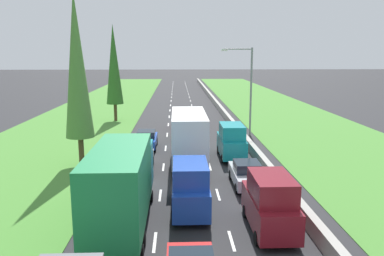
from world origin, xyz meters
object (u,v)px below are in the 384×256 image
object	(u,v)px
green_hatchback_centre_lane	(184,131)
silver_sedan_right_lane	(246,174)
blue_sedan_left_lane	(147,139)
teal_van_right_lane	(231,141)
red_sedan_centre_lane_fifth	(183,121)
green_box_truck_left_lane	(122,185)
white_box_truck_centre_lane	(188,137)
poplar_tree_second	(77,66)
maroon_van_right_lane	(270,203)
blue_van_centre_lane	(190,187)
street_light_mast	(248,85)
poplar_tree_third	(114,65)
white_hatchback_left_lane	(141,159)

from	to	relation	value
green_hatchback_centre_lane	silver_sedan_right_lane	bearing A→B (deg)	-75.21
blue_sedan_left_lane	teal_van_right_lane	bearing A→B (deg)	-26.74
red_sedan_centre_lane_fifth	silver_sedan_right_lane	world-z (taller)	same
green_box_truck_left_lane	white_box_truck_centre_lane	xyz separation A→B (m)	(3.51, 10.83, 0.00)
poplar_tree_second	teal_van_right_lane	bearing A→B (deg)	7.87
green_box_truck_left_lane	maroon_van_right_lane	world-z (taller)	green_box_truck_left_lane
blue_van_centre_lane	street_light_mast	xyz separation A→B (m)	(6.57, 20.02, 3.83)
silver_sedan_right_lane	poplar_tree_second	size ratio (longest dim) A/B	0.35
green_box_truck_left_lane	street_light_mast	xyz separation A→B (m)	(9.90, 21.84, 3.05)
green_hatchback_centre_lane	teal_van_right_lane	distance (m)	8.26
blue_van_centre_lane	poplar_tree_third	bearing A→B (deg)	105.92
silver_sedan_right_lane	teal_van_right_lane	distance (m)	7.02
street_light_mast	green_box_truck_left_lane	bearing A→B (deg)	-114.38
white_box_truck_centre_lane	red_sedan_centre_lane_fifth	bearing A→B (deg)	90.62
blue_van_centre_lane	poplar_tree_second	bearing A→B (deg)	130.16
white_box_truck_centre_lane	green_box_truck_left_lane	bearing A→B (deg)	-107.97
poplar_tree_third	teal_van_right_lane	bearing A→B (deg)	-56.61
green_box_truck_left_lane	silver_sedan_right_lane	distance (m)	9.33
blue_van_centre_lane	white_hatchback_left_lane	size ratio (longest dim) A/B	1.26
maroon_van_right_lane	blue_sedan_left_lane	xyz separation A→B (m)	(-7.16, 17.11, -0.59)
white_box_truck_centre_lane	green_hatchback_centre_lane	size ratio (longest dim) A/B	2.41
red_sedan_centre_lane_fifth	poplar_tree_second	distance (m)	18.06
blue_van_centre_lane	teal_van_right_lane	xyz separation A→B (m)	(3.74, 11.08, 0.00)
white_hatchback_left_lane	red_sedan_centre_lane_fifth	distance (m)	16.51
green_box_truck_left_lane	white_box_truck_centre_lane	size ratio (longest dim) A/B	1.00
white_hatchback_left_lane	poplar_tree_third	size ratio (longest dim) A/B	0.33
white_hatchback_left_lane	blue_van_centre_lane	bearing A→B (deg)	-67.32
poplar_tree_third	street_light_mast	xyz separation A→B (m)	(14.99, -9.53, -1.81)
green_hatchback_centre_lane	red_sedan_centre_lane_fifth	distance (m)	5.78
maroon_van_right_lane	green_box_truck_left_lane	bearing A→B (deg)	175.12
blue_van_centre_lane	red_sedan_centre_lane_fifth	size ratio (longest dim) A/B	1.09
maroon_van_right_lane	red_sedan_centre_lane_fifth	bearing A→B (deg)	97.95
teal_van_right_lane	white_box_truck_centre_lane	bearing A→B (deg)	-149.81
teal_van_right_lane	maroon_van_right_lane	bearing A→B (deg)	-90.02
silver_sedan_right_lane	blue_sedan_left_lane	distance (m)	12.81
red_sedan_centre_lane_fifth	poplar_tree_third	bearing A→B (deg)	147.65
teal_van_right_lane	street_light_mast	size ratio (longest dim) A/B	0.54
green_box_truck_left_lane	green_hatchback_centre_lane	distance (m)	20.54
silver_sedan_right_lane	white_box_truck_centre_lane	bearing A→B (deg)	125.99
red_sedan_centre_lane_fifth	poplar_tree_third	size ratio (longest dim) A/B	0.38
silver_sedan_right_lane	white_hatchback_left_lane	bearing A→B (deg)	151.02
blue_van_centre_lane	poplar_tree_second	xyz separation A→B (m)	(-7.99, 9.46, 6.13)
green_hatchback_centre_lane	poplar_tree_second	size ratio (longest dim) A/B	0.30
silver_sedan_right_lane	poplar_tree_second	bearing A→B (deg)	155.42
green_box_truck_left_lane	white_hatchback_left_lane	xyz separation A→B (m)	(-0.03, 9.85, -1.35)
green_box_truck_left_lane	green_hatchback_centre_lane	xyz separation A→B (m)	(3.31, 20.23, -1.35)
green_hatchback_centre_lane	blue_sedan_left_lane	size ratio (longest dim) A/B	0.87
poplar_tree_third	green_hatchback_centre_lane	bearing A→B (deg)	-52.95
maroon_van_right_lane	teal_van_right_lane	xyz separation A→B (m)	(0.01, 13.50, 0.00)
maroon_van_right_lane	poplar_tree_second	distance (m)	17.78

